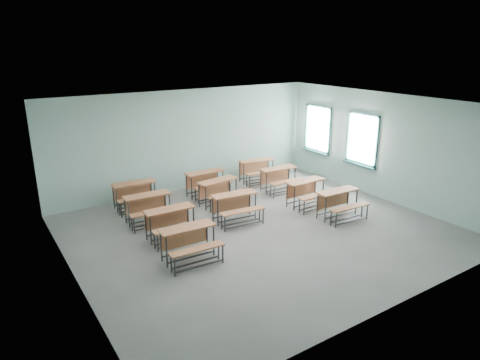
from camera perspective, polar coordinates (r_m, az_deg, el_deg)
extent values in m
cube|color=slate|center=(10.98, 2.70, -6.79)|extent=(9.00, 8.00, 0.02)
cube|color=silver|center=(10.08, 2.96, 10.10)|extent=(9.00, 8.00, 0.02)
cube|color=#93B8B0|center=(13.76, -7.05, 5.27)|extent=(9.00, 0.02, 3.20)
cube|color=#93B8B0|center=(7.74, 20.59, -5.90)|extent=(9.00, 0.02, 3.20)
cube|color=#93B8B0|center=(8.70, -22.05, -3.44)|extent=(0.02, 8.00, 3.20)
cube|color=#93B8B0|center=(13.49, 18.59, 4.21)|extent=(0.02, 8.00, 3.20)
cube|color=#1A4849|center=(15.44, 10.18, 3.96)|extent=(0.06, 1.20, 0.06)
cube|color=#1A4849|center=(15.16, 10.50, 9.61)|extent=(0.06, 1.20, 0.06)
cube|color=#1A4849|center=(14.88, 11.84, 6.37)|extent=(0.06, 0.06, 1.60)
cube|color=#1A4849|center=(15.69, 8.91, 7.12)|extent=(0.06, 0.06, 1.60)
cube|color=#1A4849|center=(15.28, 10.34, 6.76)|extent=(0.04, 0.04, 1.48)
cube|color=#1A4849|center=(15.28, 10.34, 6.76)|extent=(0.04, 1.08, 0.04)
cube|color=#1A4849|center=(15.43, 10.06, 3.72)|extent=(0.14, 1.28, 0.04)
cube|color=white|center=(15.30, 10.41, 6.77)|extent=(0.01, 1.08, 1.48)
cube|color=#1A4849|center=(14.11, 15.71, 2.24)|extent=(0.06, 1.20, 0.06)
cube|color=#1A4849|center=(13.79, 16.25, 8.41)|extent=(0.06, 1.20, 0.06)
cube|color=#1A4849|center=(13.58, 17.77, 4.81)|extent=(0.06, 0.06, 1.60)
cube|color=#1A4849|center=(14.30, 14.26, 5.74)|extent=(0.06, 0.06, 1.60)
cube|color=#1A4849|center=(13.93, 15.97, 5.29)|extent=(0.04, 0.04, 1.48)
cube|color=#1A4849|center=(13.93, 15.97, 5.29)|extent=(0.04, 1.08, 0.04)
cube|color=#1A4849|center=(14.10, 15.58, 1.99)|extent=(0.14, 1.28, 0.04)
cube|color=white|center=(13.95, 16.04, 5.30)|extent=(0.01, 1.08, 1.48)
cube|color=#A05D39|center=(9.40, -7.06, -6.32)|extent=(1.23, 0.46, 0.04)
cube|color=#A05D39|center=(9.69, -7.44, -7.59)|extent=(1.15, 0.07, 0.42)
cylinder|color=#343638|center=(9.25, -9.75, -9.50)|extent=(0.04, 0.04, 0.72)
cylinder|color=#343638|center=(9.64, -3.52, -8.06)|extent=(0.04, 0.04, 0.72)
cylinder|color=#343638|center=(9.52, -10.47, -8.70)|extent=(0.04, 0.04, 0.72)
cylinder|color=#343638|center=(9.90, -4.39, -7.34)|extent=(0.04, 0.04, 0.72)
cube|color=#343638|center=(9.55, -6.51, -10.16)|extent=(1.11, 0.08, 0.03)
cube|color=#343638|center=(9.81, -7.30, -9.38)|extent=(1.11, 0.08, 0.03)
cube|color=#A05D39|center=(9.13, -5.73, -9.13)|extent=(1.22, 0.30, 0.04)
cylinder|color=#343638|center=(8.97, -8.70, -11.44)|extent=(0.04, 0.04, 0.42)
cylinder|color=#343638|center=(9.38, -2.31, -9.85)|extent=(0.04, 0.04, 0.42)
cylinder|color=#343638|center=(9.13, -9.17, -10.91)|extent=(0.04, 0.04, 0.42)
cylinder|color=#343638|center=(9.53, -2.87, -9.38)|extent=(0.04, 0.04, 0.42)
cube|color=#343638|center=(9.22, -5.40, -11.35)|extent=(1.11, 0.08, 0.03)
cube|color=#343638|center=(9.37, -5.92, -10.84)|extent=(1.11, 0.08, 0.03)
cube|color=#A05D39|center=(11.86, 12.94, -1.44)|extent=(1.23, 0.46, 0.04)
cube|color=#A05D39|center=(12.09, 12.24, -2.57)|extent=(1.15, 0.07, 0.42)
cylinder|color=#343638|center=(11.52, 11.33, -3.93)|extent=(0.04, 0.04, 0.72)
cylinder|color=#343638|center=(12.26, 15.24, -2.88)|extent=(0.04, 0.04, 0.72)
cylinder|color=#343638|center=(11.75, 10.28, -3.43)|extent=(0.04, 0.04, 0.72)
cylinder|color=#343638|center=(12.47, 14.19, -2.44)|extent=(0.04, 0.04, 0.72)
cube|color=#343638|center=(11.98, 13.26, -4.54)|extent=(1.11, 0.08, 0.03)
cube|color=#343638|center=(12.19, 12.22, -4.06)|extent=(1.11, 0.08, 0.03)
cube|color=#A05D39|center=(11.64, 14.46, -3.51)|extent=(1.23, 0.31, 0.04)
cylinder|color=#343638|center=(11.30, 12.69, -5.29)|extent=(0.04, 0.04, 0.42)
cylinder|color=#343638|center=(12.04, 16.59, -4.14)|extent=(0.04, 0.04, 0.42)
cylinder|color=#343638|center=(11.42, 12.03, -4.98)|extent=(0.04, 0.04, 0.42)
cylinder|color=#343638|center=(12.16, 15.94, -3.86)|extent=(0.04, 0.04, 0.42)
cube|color=#343638|center=(11.71, 14.66, -5.28)|extent=(1.11, 0.08, 0.03)
cube|color=#343638|center=(11.83, 14.00, -4.98)|extent=(1.11, 0.08, 0.03)
cube|color=#A05D39|center=(10.46, -9.40, -3.85)|extent=(1.23, 0.44, 0.04)
cube|color=#A05D39|center=(10.74, -9.70, -5.06)|extent=(1.15, 0.05, 0.42)
cylinder|color=#343638|center=(10.29, -11.82, -6.67)|extent=(0.04, 0.04, 0.72)
cylinder|color=#343638|center=(10.67, -6.19, -5.47)|extent=(0.04, 0.04, 0.72)
cylinder|color=#343638|center=(10.58, -12.43, -6.03)|extent=(0.04, 0.04, 0.72)
cylinder|color=#343638|center=(10.94, -6.93, -4.89)|extent=(0.04, 0.04, 0.72)
cube|color=#343638|center=(10.58, -8.89, -7.35)|extent=(1.11, 0.06, 0.03)
cube|color=#343638|center=(10.85, -9.56, -6.71)|extent=(1.11, 0.06, 0.03)
cube|color=#A05D39|center=(10.16, -8.26, -6.31)|extent=(1.22, 0.29, 0.04)
cylinder|color=#343638|center=(10.00, -10.93, -8.33)|extent=(0.04, 0.04, 0.42)
cylinder|color=#343638|center=(10.39, -5.16, -7.02)|extent=(0.04, 0.04, 0.42)
cylinder|color=#343638|center=(10.16, -11.32, -7.91)|extent=(0.04, 0.04, 0.42)
cylinder|color=#343638|center=(10.54, -5.63, -6.64)|extent=(0.04, 0.04, 0.42)
cube|color=#343638|center=(10.24, -7.95, -8.32)|extent=(1.11, 0.06, 0.03)
cube|color=#343638|center=(10.40, -8.39, -7.91)|extent=(1.11, 0.06, 0.03)
cube|color=#A05D39|center=(11.32, -0.77, -1.91)|extent=(1.25, 0.53, 0.04)
cube|color=#A05D39|center=(11.59, -1.18, -3.06)|extent=(1.15, 0.14, 0.42)
cylinder|color=#343638|center=(11.10, -2.96, -4.45)|extent=(0.04, 0.04, 0.72)
cylinder|color=#343638|center=(11.57, 2.07, -3.49)|extent=(0.04, 0.04, 0.72)
cylinder|color=#343638|center=(11.37, -3.64, -3.89)|extent=(0.04, 0.04, 0.72)
cylinder|color=#343638|center=(11.83, 1.30, -2.98)|extent=(0.04, 0.04, 0.72)
cube|color=#343638|center=(11.42, -0.39, -5.16)|extent=(1.11, 0.14, 0.03)
cube|color=#343638|center=(11.69, -1.11, -4.61)|extent=(1.11, 0.14, 0.03)
cube|color=#A05D39|center=(11.02, 0.37, -4.14)|extent=(1.23, 0.37, 0.04)
cylinder|color=#343638|center=(10.81, -2.02, -5.93)|extent=(0.04, 0.04, 0.42)
cylinder|color=#343638|center=(11.29, 3.11, -4.88)|extent=(0.04, 0.04, 0.42)
cylinder|color=#343638|center=(10.97, -2.45, -5.57)|extent=(0.04, 0.04, 0.42)
cylinder|color=#343638|center=(11.44, 2.62, -4.55)|extent=(0.04, 0.04, 0.42)
cube|color=#343638|center=(11.09, 0.60, -6.01)|extent=(1.11, 0.14, 0.03)
cube|color=#343638|center=(11.24, 0.14, -5.66)|extent=(1.11, 0.14, 0.03)
cube|color=#A05D39|center=(12.54, 8.76, -0.13)|extent=(1.22, 0.42, 0.04)
cube|color=#A05D39|center=(12.77, 8.14, -1.23)|extent=(1.15, 0.03, 0.42)
cylinder|color=#343638|center=(12.20, 7.26, -2.47)|extent=(0.04, 0.04, 0.72)
cylinder|color=#343638|center=(12.92, 10.99, -1.49)|extent=(0.04, 0.04, 0.72)
cylinder|color=#343638|center=(12.43, 6.28, -2.04)|extent=(0.04, 0.04, 0.72)
cylinder|color=#343638|center=(13.14, 10.01, -1.10)|extent=(0.04, 0.04, 0.72)
cube|color=#343638|center=(12.64, 9.12, -3.06)|extent=(1.11, 0.04, 0.03)
cube|color=#343638|center=(12.86, 8.15, -2.64)|extent=(1.11, 0.04, 0.03)
cube|color=#A05D39|center=(12.31, 10.22, -2.04)|extent=(1.22, 0.27, 0.04)
cylinder|color=#343638|center=(11.96, 8.55, -3.71)|extent=(0.04, 0.04, 0.42)
cylinder|color=#343638|center=(12.70, 12.28, -2.64)|extent=(0.04, 0.04, 0.42)
cylinder|color=#343638|center=(12.09, 7.94, -3.44)|extent=(0.04, 0.04, 0.42)
cylinder|color=#343638|center=(12.82, 11.67, -2.39)|extent=(0.04, 0.04, 0.42)
cube|color=#343638|center=(12.37, 10.44, -3.72)|extent=(1.11, 0.04, 0.03)
cube|color=#343638|center=(12.50, 9.83, -3.46)|extent=(1.11, 0.04, 0.03)
cube|color=#A05D39|center=(11.51, -12.32, -2.00)|extent=(1.23, 0.46, 0.04)
cube|color=#A05D39|center=(11.78, -12.51, -3.14)|extent=(1.15, 0.08, 0.42)
cylinder|color=#343638|center=(11.35, -14.60, -4.50)|extent=(0.04, 0.04, 0.72)
cylinder|color=#343638|center=(11.67, -9.35, -3.53)|extent=(0.04, 0.04, 0.72)
cylinder|color=#343638|center=(11.65, -15.05, -3.97)|extent=(0.04, 0.04, 0.72)
cylinder|color=#343638|center=(11.95, -9.92, -3.03)|extent=(0.04, 0.04, 0.72)
cube|color=#343638|center=(11.60, -11.86, -5.20)|extent=(1.11, 0.08, 0.03)
cube|color=#343638|center=(11.88, -12.37, -4.66)|extent=(1.11, 0.08, 0.03)
cube|color=#A05D39|center=(11.18, -11.42, -4.18)|extent=(1.23, 0.31, 0.04)
cylinder|color=#343638|center=(11.04, -13.92, -5.95)|extent=(0.04, 0.04, 0.42)
cylinder|color=#343638|center=(11.36, -8.54, -4.91)|extent=(0.04, 0.04, 0.42)
cylinder|color=#343638|center=(11.21, -14.21, -5.60)|extent=(0.04, 0.04, 0.42)
cylinder|color=#343638|center=(11.52, -8.90, -4.58)|extent=(0.04, 0.04, 0.42)
cube|color=#343638|center=(11.24, -11.15, -6.03)|extent=(1.11, 0.08, 0.03)
cube|color=#343638|center=(11.40, -11.48, -5.69)|extent=(1.11, 0.08, 0.03)
cube|color=#A05D39|center=(12.45, -2.98, -0.07)|extent=(1.25, 0.54, 0.04)
cube|color=#A05D39|center=(12.69, -3.47, -1.20)|extent=(1.15, 0.15, 0.42)
cylinder|color=#343638|center=(12.14, -4.60, -2.47)|extent=(0.04, 0.04, 0.72)
cylinder|color=#343638|center=(12.77, -0.52, -1.37)|extent=(0.04, 0.04, 0.72)
cylinder|color=#343638|center=(12.39, -5.46, -2.07)|extent=(0.04, 0.04, 0.72)
cylinder|color=#343638|center=(13.01, -1.42, -1.01)|extent=(0.04, 0.04, 0.72)
cube|color=#343638|center=(12.54, -2.49, -3.02)|extent=(1.11, 0.16, 0.03)
cube|color=#343638|center=(12.78, -3.37, -2.62)|extent=(1.11, 0.16, 0.03)
cube|color=#A05D39|center=(12.18, -1.59, -1.96)|extent=(1.24, 0.39, 0.04)
cylinder|color=#343638|center=(11.88, -3.41, -3.70)|extent=(0.04, 0.04, 0.42)
cylinder|color=#343638|center=(12.52, 0.70, -2.51)|extent=(0.04, 0.04, 0.42)
cylinder|color=#343638|center=(12.02, -3.95, -3.43)|extent=(0.04, 0.04, 0.42)
cylinder|color=#343638|center=(12.66, 0.13, -2.27)|extent=(0.04, 0.04, 0.42)
cube|color=#343638|center=(12.24, -1.30, -3.65)|extent=(1.11, 0.16, 0.03)
cube|color=#343638|center=(12.38, -1.85, -3.40)|extent=(1.11, 0.16, 0.03)
cube|color=#A05D39|center=(13.70, 5.13, 1.56)|extent=(1.23, 0.46, 0.04)
cube|color=#A05D39|center=(13.94, 4.65, 0.53)|extent=(1.15, 0.07, 0.42)
cylinder|color=#343638|center=(13.38, 3.55, -0.50)|extent=(0.04, 0.04, 0.72)
cylinder|color=#343638|center=(14.01, 7.32, 0.23)|extent=(0.04, 0.04, 0.72)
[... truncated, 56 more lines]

